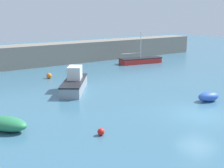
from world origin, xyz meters
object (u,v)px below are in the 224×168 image
at_px(sailboat_short_mast, 140,60).
at_px(mooring_buoy_orange, 49,76).
at_px(fishing_dinghy_green, 208,97).
at_px(rowboat_blue_near, 6,124).
at_px(mooring_buoy_red, 101,132).
at_px(motorboat_with_cabin, 74,83).

distance_m(sailboat_short_mast, mooring_buoy_orange, 15.05).
bearing_deg(fishing_dinghy_green, sailboat_short_mast, 78.43).
height_order(rowboat_blue_near, mooring_buoy_red, rowboat_blue_near).
height_order(motorboat_with_cabin, mooring_buoy_red, motorboat_with_cabin).
bearing_deg(motorboat_with_cabin, sailboat_short_mast, 155.62).
xyz_separation_m(motorboat_with_cabin, fishing_dinghy_green, (7.33, -9.55, -0.35)).
xyz_separation_m(motorboat_with_cabin, mooring_buoy_red, (-3.90, -10.58, -0.52)).
xyz_separation_m(rowboat_blue_near, mooring_buoy_orange, (8.55, 12.90, -0.15)).
distance_m(fishing_dinghy_green, mooring_buoy_orange, 17.42).
height_order(motorboat_with_cabin, mooring_buoy_orange, motorboat_with_cabin).
height_order(fishing_dinghy_green, mooring_buoy_orange, fishing_dinghy_green).
relative_size(sailboat_short_mast, mooring_buoy_orange, 10.62).
bearing_deg(fishing_dinghy_green, motorboat_with_cabin, 139.32).
relative_size(motorboat_with_cabin, mooring_buoy_orange, 10.36).
relative_size(mooring_buoy_orange, mooring_buoy_red, 1.38).
xyz_separation_m(fishing_dinghy_green, mooring_buoy_orange, (-7.11, 15.91, -0.09)).
relative_size(sailboat_short_mast, mooring_buoy_red, 14.67).
bearing_deg(mooring_buoy_red, rowboat_blue_near, 137.68).
distance_m(fishing_dinghy_green, sailboat_short_mast, 19.62).
height_order(fishing_dinghy_green, mooring_buoy_red, fishing_dinghy_green).
bearing_deg(sailboat_short_mast, fishing_dinghy_green, -103.55).
bearing_deg(motorboat_with_cabin, rowboat_blue_near, -15.45).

